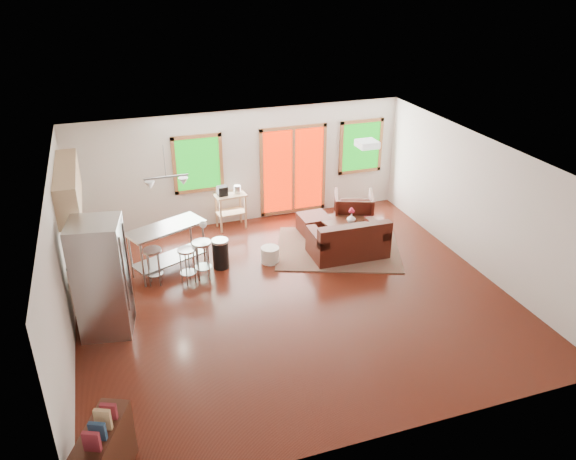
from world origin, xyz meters
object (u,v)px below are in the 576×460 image
object	(u,v)px
ottoman	(314,224)
loveseat	(349,242)
rug	(338,249)
kitchen_cart	(229,199)
island	(167,240)
refrigerator	(102,278)
coffee_table	(344,220)
armchair	(353,208)

from	to	relation	value
ottoman	loveseat	bearing A→B (deg)	-77.25
rug	ottoman	size ratio (longest dim) A/B	4.03
loveseat	rug	bearing A→B (deg)	106.29
ottoman	kitchen_cart	world-z (taller)	kitchen_cart
island	kitchen_cart	bearing A→B (deg)	43.54
refrigerator	kitchen_cart	size ratio (longest dim) A/B	1.90
rug	island	bearing A→B (deg)	175.50
rug	island	xyz separation A→B (m)	(-3.47, 0.27, 0.64)
coffee_table	ottoman	xyz separation A→B (m)	(-0.57, 0.32, -0.15)
armchair	kitchen_cart	world-z (taller)	kitchen_cart
ottoman	refrigerator	bearing A→B (deg)	-152.87
rug	refrigerator	xyz separation A→B (m)	(-4.68, -1.38, 0.96)
coffee_table	island	bearing A→B (deg)	-175.13
refrigerator	island	bearing A→B (deg)	63.55
rug	island	distance (m)	3.54
refrigerator	island	world-z (taller)	refrigerator
coffee_table	kitchen_cart	distance (m)	2.58
coffee_table	ottoman	distance (m)	0.67
loveseat	ottoman	bearing A→B (deg)	103.90
coffee_table	island	world-z (taller)	island
armchair	island	distance (m)	4.33
island	refrigerator	bearing A→B (deg)	-126.24
armchair	loveseat	bearing A→B (deg)	83.24
armchair	kitchen_cart	xyz separation A→B (m)	(-2.69, 0.77, 0.27)
armchair	kitchen_cart	distance (m)	2.81
rug	coffee_table	size ratio (longest dim) A/B	2.23
refrigerator	kitchen_cart	bearing A→B (deg)	58.28
rug	loveseat	world-z (taller)	loveseat
rug	loveseat	distance (m)	0.46
loveseat	refrigerator	distance (m)	4.93
rug	armchair	xyz separation A→B (m)	(0.80, 1.00, 0.42)
ottoman	island	world-z (taller)	island
rug	coffee_table	bearing A→B (deg)	57.59
armchair	ottoman	xyz separation A→B (m)	(-0.99, -0.08, -0.23)
armchair	island	size ratio (longest dim) A/B	0.55
refrigerator	coffee_table	bearing A→B (deg)	31.18
rug	ottoman	distance (m)	0.96
coffee_table	refrigerator	size ratio (longest dim) A/B	0.58
ottoman	refrigerator	xyz separation A→B (m)	(-4.49, -2.30, 0.77)
rug	armchair	size ratio (longest dim) A/B	2.90
loveseat	refrigerator	size ratio (longest dim) A/B	0.79
kitchen_cart	island	bearing A→B (deg)	-136.46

